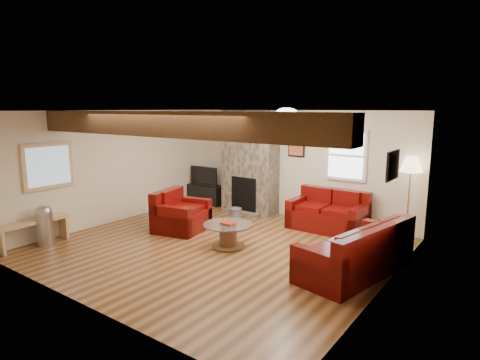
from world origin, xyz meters
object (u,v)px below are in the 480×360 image
object	(u,v)px
tv_cabinet	(206,194)
television	(206,176)
floor_lamp	(411,169)
loveseat	(328,210)
coffee_table	(228,236)
armchair_red	(182,211)
sofa_three	(356,248)

from	to	relation	value
tv_cabinet	television	size ratio (longest dim) A/B	1.16
tv_cabinet	floor_lamp	world-z (taller)	floor_lamp
loveseat	coffee_table	size ratio (longest dim) A/B	1.71
armchair_red	television	xyz separation A→B (m)	(-1.17, 2.15, 0.34)
sofa_three	armchair_red	xyz separation A→B (m)	(-3.76, 0.02, 0.01)
loveseat	armchair_red	size ratio (longest dim) A/B	1.50
television	floor_lamp	bearing A→B (deg)	0.22
coffee_table	sofa_three	bearing A→B (deg)	6.08
coffee_table	tv_cabinet	bearing A→B (deg)	137.23
armchair_red	coffee_table	distance (m)	1.48
armchair_red	floor_lamp	world-z (taller)	floor_lamp
sofa_three	floor_lamp	size ratio (longest dim) A/B	1.29
loveseat	tv_cabinet	size ratio (longest dim) A/B	1.54
tv_cabinet	floor_lamp	bearing A→B (deg)	0.22
coffee_table	television	bearing A→B (deg)	137.23
loveseat	coffee_table	xyz separation A→B (m)	(-1.03, -2.11, -0.19)
sofa_three	floor_lamp	world-z (taller)	floor_lamp
armchair_red	television	size ratio (longest dim) A/B	1.19
armchair_red	television	world-z (taller)	television
floor_lamp	sofa_three	bearing A→B (deg)	-96.03
sofa_three	coffee_table	bearing A→B (deg)	-72.40
sofa_three	loveseat	bearing A→B (deg)	-133.82
armchair_red	tv_cabinet	world-z (taller)	armchair_red
loveseat	armchair_red	bearing A→B (deg)	-142.67
television	tv_cabinet	bearing A→B (deg)	0.00
sofa_three	armchair_red	bearing A→B (deg)	-78.79
floor_lamp	coffee_table	bearing A→B (deg)	-136.33
loveseat	floor_lamp	xyz separation A→B (m)	(1.52, 0.32, 0.99)
tv_cabinet	floor_lamp	distance (m)	5.29
sofa_three	coffee_table	xyz separation A→B (m)	(-2.32, -0.25, -0.18)
floor_lamp	armchair_red	bearing A→B (deg)	-151.50
armchair_red	floor_lamp	xyz separation A→B (m)	(3.99, 2.17, 0.98)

